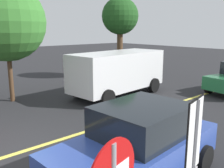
# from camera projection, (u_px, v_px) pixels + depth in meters

# --- Properties ---
(ground_plane) EXTENTS (80.00, 80.00, 0.00)m
(ground_plane) POSITION_uv_depth(u_px,v_px,m) (8.00, 156.00, 6.78)
(ground_plane) COLOR #262628
(lane_marking_centre) EXTENTS (28.00, 0.16, 0.01)m
(lane_marking_centre) POSITION_uv_depth(u_px,v_px,m) (97.00, 128.00, 8.69)
(lane_marking_centre) COLOR #E0D14C
(speed_limit_sign) EXTENTS (0.53, 0.14, 2.52)m
(speed_limit_sign) POSITION_uv_depth(u_px,v_px,m) (193.00, 155.00, 3.23)
(speed_limit_sign) COLOR #4C4C51
(speed_limit_sign) RESTS_ON ground_plane
(white_van) EXTENTS (5.37, 2.67, 2.20)m
(white_van) POSITION_uv_depth(u_px,v_px,m) (118.00, 71.00, 12.84)
(white_van) COLOR white
(white_van) RESTS_ON ground_plane
(car_blue_mid_road) EXTENTS (4.27, 2.38, 1.69)m
(car_blue_mid_road) POSITION_uv_depth(u_px,v_px,m) (138.00, 143.00, 5.66)
(car_blue_mid_road) COLOR #2D479E
(car_blue_mid_road) RESTS_ON ground_plane
(tree_left_verge) EXTENTS (2.44, 2.44, 5.39)m
(tree_left_verge) POSITION_uv_depth(u_px,v_px,m) (120.00, 17.00, 16.81)
(tree_left_verge) COLOR #513823
(tree_left_verge) RESTS_ON ground_plane
(tree_centre_verge) EXTENTS (3.50, 3.50, 5.39)m
(tree_centre_verge) POSITION_uv_depth(u_px,v_px,m) (6.00, 22.00, 11.21)
(tree_centre_verge) COLOR #513823
(tree_centre_verge) RESTS_ON ground_plane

